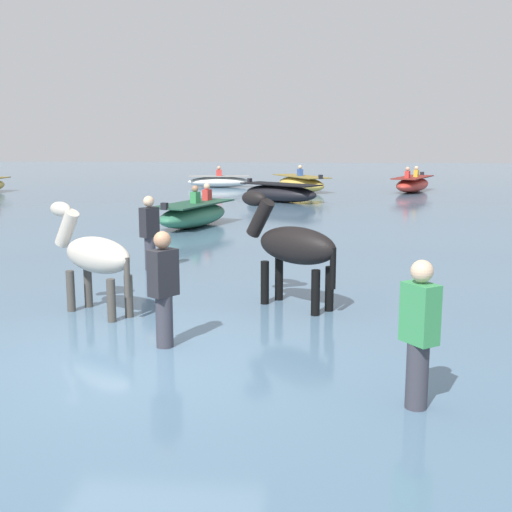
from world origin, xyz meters
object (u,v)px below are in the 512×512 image
horse_trailing_black (293,248)px  boat_mid_channel (413,184)px  boat_mid_outer (219,181)px  boat_near_starboard (301,184)px  boat_far_offshore (281,193)px  boat_distant_east (194,214)px  person_wading_close (150,238)px  person_onlooker_right (419,344)px  person_spectator_far (164,297)px  horse_lead_pinto (94,258)px

horse_trailing_black → boat_mid_channel: horse_trailing_black is taller
boat_mid_outer → boat_mid_channel: bearing=-11.9°
boat_near_starboard → boat_far_offshore: bearing=-97.6°
boat_distant_east → person_wading_close: (0.29, -5.84, 0.27)m
boat_mid_outer → boat_near_starboard: boat_near_starboard is taller
boat_mid_outer → person_wading_close: size_ratio=1.91×
boat_mid_outer → person_onlooker_right: person_onlooker_right is taller
boat_near_starboard → horse_trailing_black: bearing=-89.0°
person_onlooker_right → person_wading_close: (-3.95, 5.86, 0.00)m
boat_far_offshore → boat_near_starboard: size_ratio=0.88×
horse_trailing_black → person_spectator_far: size_ratio=1.16×
horse_lead_pinto → person_spectator_far: (1.28, -1.36, -0.18)m
boat_distant_east → boat_far_offshore: bearing=74.3°
boat_mid_channel → person_spectator_far: size_ratio=2.25×
horse_trailing_black → person_spectator_far: bearing=-125.5°
boat_far_offshore → person_spectator_far: (-0.40, -17.25, 0.26)m
person_onlooker_right → person_wading_close: same height
boat_distant_east → person_spectator_far: 10.33m
boat_mid_outer → person_wading_close: person_wading_close is taller
boat_mid_channel → horse_trailing_black: bearing=-102.7°
boat_mid_channel → boat_mid_outer: 9.14m
boat_mid_channel → boat_near_starboard: boat_near_starboard is taller
horse_lead_pinto → boat_far_offshore: bearing=84.0°
boat_mid_channel → person_spectator_far: bearing=-105.0°
person_wading_close → person_spectator_far: (1.29, -4.36, 0.00)m
boat_distant_east → boat_mid_channel: (7.56, 12.07, 0.01)m
person_onlooker_right → horse_trailing_black: bearing=109.7°
boat_mid_channel → person_wading_close: size_ratio=2.25×
boat_mid_outer → horse_lead_pinto: bearing=-85.8°
horse_trailing_black → boat_distant_east: horse_trailing_black is taller
horse_lead_pinto → person_onlooker_right: 4.87m
boat_far_offshore → person_onlooker_right: bearing=-83.1°
horse_trailing_black → boat_near_starboard: 20.12m
boat_mid_outer → person_onlooker_right: bearing=-77.6°
boat_near_starboard → boat_distant_east: bearing=-102.5°
boat_distant_east → boat_mid_channel: boat_mid_channel is taller
horse_trailing_black → person_onlooker_right: 3.71m
boat_far_offshore → boat_mid_outer: boat_mid_outer is taller
horse_lead_pinto → person_onlooker_right: horse_lead_pinto is taller
boat_distant_east → boat_mid_outer: bearing=95.7°
horse_lead_pinto → boat_far_offshore: (1.68, 15.89, -0.45)m
boat_mid_channel → boat_near_starboard: bearing=-177.9°
boat_distant_east → person_onlooker_right: (4.24, -11.70, 0.27)m
boat_near_starboard → person_wading_close: size_ratio=2.30×
horse_lead_pinto → boat_mid_outer: horse_lead_pinto is taller
horse_trailing_black → boat_mid_outer: 22.61m
boat_mid_outer → person_spectator_far: (2.96, -24.16, 0.32)m
boat_distant_east → boat_far_offshore: (1.98, 7.04, 0.01)m
horse_trailing_black → boat_far_offshore: (-1.01, 15.27, -0.52)m
person_spectator_far → horse_trailing_black: bearing=54.5°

